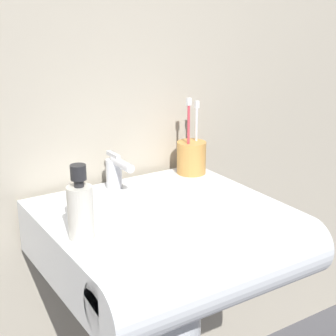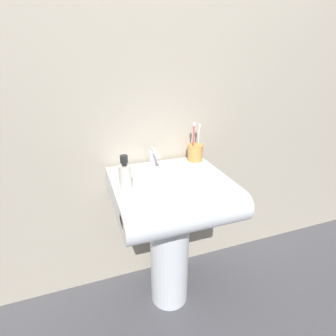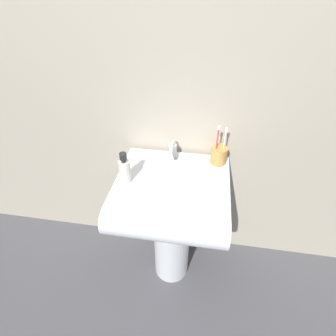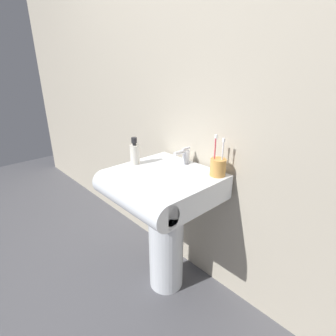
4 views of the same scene
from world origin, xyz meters
The scene contains 7 objects.
ground_plane centered at (0.00, 0.00, 0.00)m, with size 6.00×6.00×0.00m, color #4C4C51.
wall_back centered at (0.00, 0.27, 1.20)m, with size 5.00×0.05×2.40m, color #B7AD99.
sink_pedestal centered at (0.00, 0.00, 0.31)m, with size 0.21×0.21×0.63m, color white.
sink_basin centered at (0.00, -0.05, 0.69)m, with size 0.53×0.52×0.13m.
faucet centered at (-0.03, 0.17, 0.81)m, with size 0.04×0.12×0.09m.
toothbrush_cup centered at (0.21, 0.17, 0.81)m, with size 0.08×0.08×0.22m.
soap_bottle centered at (-0.21, -0.04, 0.82)m, with size 0.05×0.05×0.16m.
Camera 4 is at (0.95, -0.86, 1.30)m, focal length 28.00 mm.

